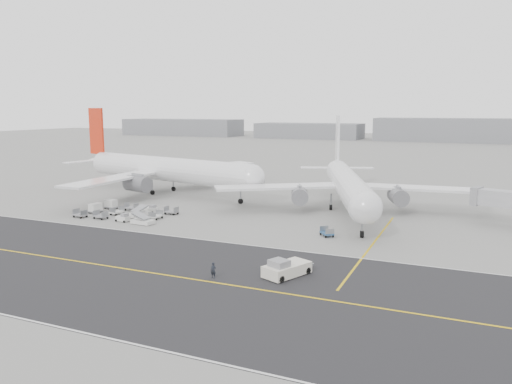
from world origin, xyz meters
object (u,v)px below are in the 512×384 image
at_px(pushback_tug, 286,269).
at_px(ground_crew_a, 213,270).
at_px(airliner_a, 164,169).
at_px(airliner_b, 347,184).

xyz_separation_m(pushback_tug, ground_crew_a, (-7.44, -3.99, 0.04)).
bearing_deg(pushback_tug, airliner_a, 160.08).
height_order(airliner_b, ground_crew_a, airliner_b).
bearing_deg(ground_crew_a, airliner_a, 127.74).
bearing_deg(pushback_tug, ground_crew_a, -128.20).
distance_m(pushback_tug, ground_crew_a, 8.44).
relative_size(airliner_a, ground_crew_a, 29.90).
height_order(pushback_tug, ground_crew_a, pushback_tug).
relative_size(airliner_b, pushback_tug, 6.54).
distance_m(airliner_a, airliner_b, 43.93).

